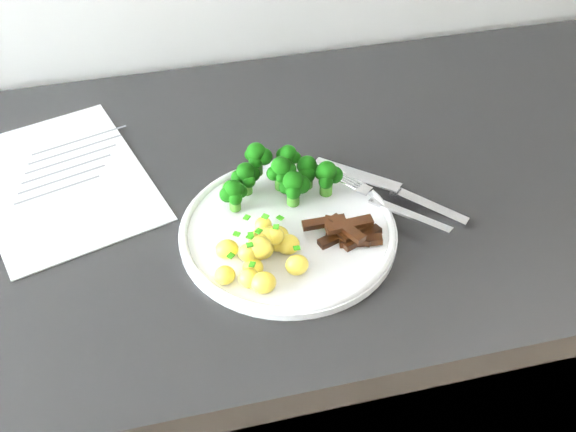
{
  "coord_description": "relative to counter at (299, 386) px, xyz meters",
  "views": [
    {
      "loc": [
        -0.05,
        1.03,
        1.46
      ],
      "look_at": [
        0.08,
        1.59,
        0.93
      ],
      "focal_mm": 43.31,
      "sensor_mm": 36.0,
      "label": 1
    }
  ],
  "objects": [
    {
      "name": "plate",
      "position": [
        -0.04,
        -0.08,
        0.46
      ],
      "size": [
        0.25,
        0.25,
        0.01
      ],
      "color": "white",
      "rests_on": "counter"
    },
    {
      "name": "fork",
      "position": [
        0.09,
        -0.08,
        0.47
      ],
      "size": [
        0.11,
        0.13,
        0.01
      ],
      "color": "silver",
      "rests_on": "plate"
    },
    {
      "name": "broccoli",
      "position": [
        -0.03,
        -0.02,
        0.49
      ],
      "size": [
        0.15,
        0.09,
        0.05
      ],
      "color": "#2F6319",
      "rests_on": "plate"
    },
    {
      "name": "counter",
      "position": [
        0.0,
        0.0,
        0.0
      ],
      "size": [
        2.4,
        0.6,
        0.9
      ],
      "color": "black",
      "rests_on": "ground"
    },
    {
      "name": "beef_strips",
      "position": [
        0.02,
        -0.11,
        0.47
      ],
      "size": [
        0.09,
        0.06,
        0.02
      ],
      "color": "black",
      "rests_on": "plate"
    },
    {
      "name": "recipe_paper",
      "position": [
        -0.29,
        0.08,
        0.45
      ],
      "size": [
        0.27,
        0.32,
        0.0
      ],
      "color": "white",
      "rests_on": "counter"
    },
    {
      "name": "knife",
      "position": [
        0.12,
        -0.06,
        0.46
      ],
      "size": [
        0.16,
        0.16,
        0.02
      ],
      "color": "silver",
      "rests_on": "plate"
    },
    {
      "name": "potatoes",
      "position": [
        -0.07,
        -0.12,
        0.47
      ],
      "size": [
        0.1,
        0.11,
        0.04
      ],
      "color": "yellow",
      "rests_on": "plate"
    }
  ]
}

